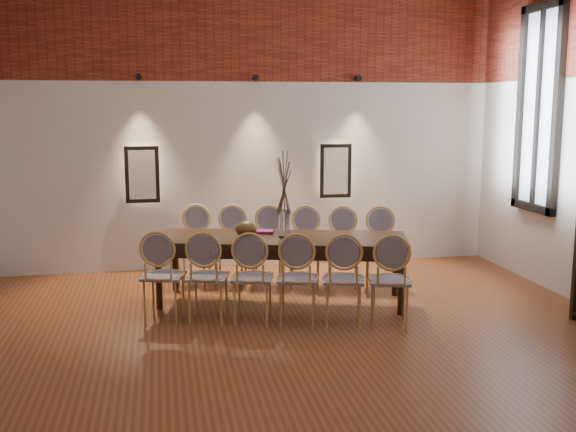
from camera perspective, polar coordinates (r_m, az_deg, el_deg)
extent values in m
cube|color=brown|center=(6.03, 0.21, -12.11)|extent=(7.00, 7.00, 0.02)
cube|color=silver|center=(9.12, -4.11, 8.13)|extent=(7.00, 0.10, 4.00)
cube|color=silver|center=(2.24, 17.98, 3.69)|extent=(7.00, 0.10, 4.00)
cube|color=maroon|center=(9.11, -4.15, 16.01)|extent=(7.00, 0.02, 1.50)
cube|color=#FFEAC6|center=(9.00, -12.24, 3.46)|extent=(0.36, 0.06, 0.66)
cube|color=#FFEAC6|center=(9.31, 4.00, 3.84)|extent=(0.36, 0.06, 0.66)
cylinder|color=black|center=(8.93, -12.53, 11.44)|extent=(0.08, 0.10, 0.08)
cylinder|color=black|center=(9.02, -2.76, 11.63)|extent=(0.08, 0.10, 0.08)
cylinder|color=black|center=(9.32, 5.96, 11.52)|extent=(0.08, 0.10, 0.08)
cube|color=silver|center=(8.77, 20.54, 8.49)|extent=(0.02, 0.78, 2.38)
cube|color=black|center=(8.76, 20.43, 8.50)|extent=(0.08, 0.90, 2.50)
cube|color=black|center=(8.76, 20.43, 8.50)|extent=(0.06, 0.06, 2.40)
cube|color=black|center=(7.56, -0.57, -4.56)|extent=(2.90, 1.58, 0.75)
cylinder|color=silver|center=(7.45, -0.36, -0.64)|extent=(0.14, 0.14, 0.30)
ellipsoid|color=#573C18|center=(7.46, -3.57, -1.12)|extent=(0.24, 0.24, 0.18)
cube|color=#831656|center=(7.71, -2.20, -1.33)|extent=(0.30, 0.24, 0.03)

